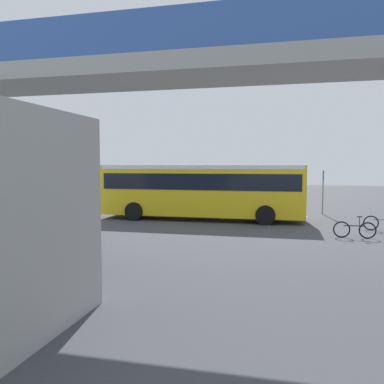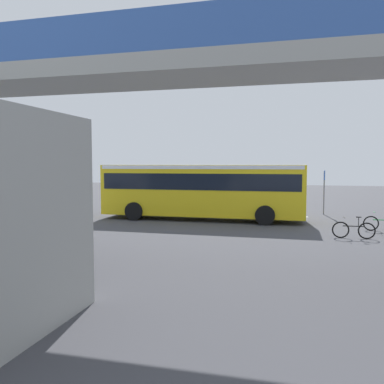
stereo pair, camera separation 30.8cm
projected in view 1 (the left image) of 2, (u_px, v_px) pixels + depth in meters
The scene contains 9 objects.
ground at pixel (221, 219), 23.18m from camera, with size 80.00×80.00×0.00m, color #424247.
city_bus at pixel (202, 187), 22.78m from camera, with size 11.54×2.85×3.15m.
bicycle_black at pixel (355, 230), 17.07m from camera, with size 1.77×0.44×0.96m.
bicycle_green at pixel (383, 223), 18.98m from camera, with size 1.77×0.44×0.96m.
traffic_sign at pixel (323, 185), 25.20m from camera, with size 0.08×0.60×2.80m.
lane_dash_leftmost at pixel (291, 216), 24.34m from camera, with size 2.00×0.20×0.01m, color silver.
lane_dash_left at pixel (226, 214), 25.26m from camera, with size 2.00×0.20×0.01m, color silver.
lane_dash_centre at pixel (166, 212), 26.19m from camera, with size 2.00×0.20×0.01m, color silver.
pedestrian_overpass at pixel (157, 90), 11.51m from camera, with size 26.48×2.60×7.19m.
Camera 1 is at (-3.71, 22.78, 3.20)m, focal length 37.04 mm.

